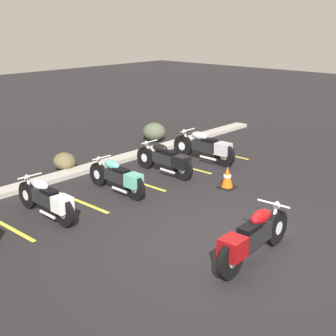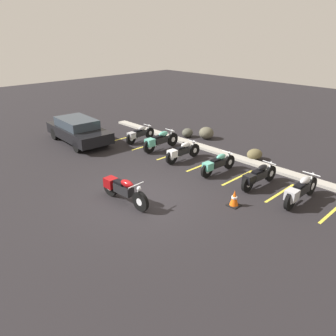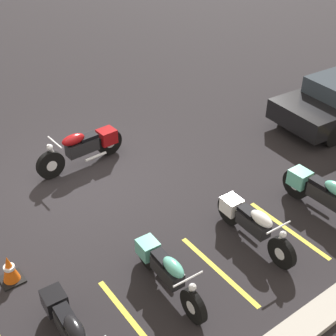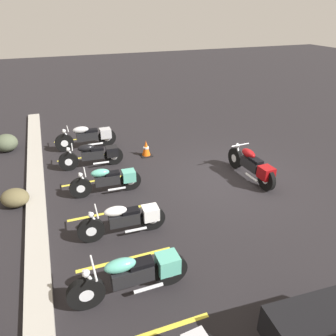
{
  "view_description": "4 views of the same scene",
  "coord_description": "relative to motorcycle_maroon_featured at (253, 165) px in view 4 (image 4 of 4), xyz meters",
  "views": [
    {
      "loc": [
        -6.78,
        -4.51,
        4.15
      ],
      "look_at": [
        0.57,
        2.18,
        0.98
      ],
      "focal_mm": 50.0,
      "sensor_mm": 36.0,
      "label": 1
    },
    {
      "loc": [
        8.19,
        -6.5,
        5.56
      ],
      "look_at": [
        -0.36,
        1.72,
        0.58
      ],
      "focal_mm": 35.0,
      "sensor_mm": 36.0,
      "label": 2
    },
    {
      "loc": [
        3.79,
        8.34,
        6.46
      ],
      "look_at": [
        -1.23,
        1.51,
        0.62
      ],
      "focal_mm": 50.0,
      "sensor_mm": 36.0,
      "label": 3
    },
    {
      "loc": [
        -7.86,
        5.07,
        4.97
      ],
      "look_at": [
        0.2,
        2.05,
        0.64
      ],
      "focal_mm": 35.0,
      "sensor_mm": 36.0,
      "label": 4
    }
  ],
  "objects": [
    {
      "name": "parked_bike_2",
      "position": [
        -1.32,
        4.34,
        -0.05
      ],
      "size": [
        0.59,
        2.1,
        0.82
      ],
      "rotation": [
        0.0,
        0.0,
        1.54
      ],
      "color": "black",
      "rests_on": "ground"
    },
    {
      "name": "stall_line_6",
      "position": [
        5.42,
        4.61,
        -0.48
      ],
      "size": [
        0.1,
        2.1,
        0.0
      ],
      "primitive_type": "cube",
      "color": "gold",
      "rests_on": "ground"
    },
    {
      "name": "stall_line_3",
      "position": [
        -0.27,
        4.61,
        -0.48
      ],
      "size": [
        0.1,
        2.1,
        0.0
      ],
      "primitive_type": "cube",
      "color": "gold",
      "rests_on": "ground"
    },
    {
      "name": "motorcycle_maroon_featured",
      "position": [
        0.0,
        0.0,
        0.0
      ],
      "size": [
        2.32,
        0.65,
        0.91
      ],
      "rotation": [
        0.0,
        0.0,
        0.05
      ],
      "color": "black",
      "rests_on": "ground"
    },
    {
      "name": "stall_line_2",
      "position": [
        -2.16,
        4.61,
        -0.48
      ],
      "size": [
        0.1,
        2.1,
        0.0
      ],
      "primitive_type": "cube",
      "color": "gold",
      "rests_on": "ground"
    },
    {
      "name": "landscape_rock_2",
      "position": [
        0.95,
        6.89,
        -0.23
      ],
      "size": [
        0.83,
        0.9,
        0.51
      ],
      "primitive_type": "ellipsoid",
      "rotation": [
        0.0,
        0.0,
        1.25
      ],
      "color": "brown",
      "rests_on": "ground"
    },
    {
      "name": "ground",
      "position": [
        0.26,
        0.58,
        -0.48
      ],
      "size": [
        60.0,
        60.0,
        0.0
      ],
      "primitive_type": "plane",
      "color": "black"
    },
    {
      "name": "landscape_rock_1",
      "position": [
        5.13,
        7.34,
        -0.16
      ],
      "size": [
        0.85,
        0.87,
        0.65
      ],
      "primitive_type": "ellipsoid",
      "rotation": [
        0.0,
        0.0,
        1.49
      ],
      "color": "#4C5540",
      "rests_on": "ground"
    },
    {
      "name": "parked_bike_4",
      "position": [
        2.62,
        4.46,
        -0.04
      ],
      "size": [
        0.6,
        2.13,
        0.84
      ],
      "rotation": [
        0.0,
        0.0,
        1.52
      ],
      "color": "black",
      "rests_on": "ground"
    },
    {
      "name": "stall_line_4",
      "position": [
        1.63,
        4.61,
        -0.48
      ],
      "size": [
        0.1,
        2.1,
        0.0
      ],
      "primitive_type": "cube",
      "color": "gold",
      "rests_on": "ground"
    },
    {
      "name": "stall_line_1",
      "position": [
        -4.06,
        4.61,
        -0.48
      ],
      "size": [
        0.1,
        2.1,
        0.0
      ],
      "primitive_type": "cube",
      "color": "gold",
      "rests_on": "ground"
    },
    {
      "name": "parked_bike_3",
      "position": [
        0.74,
        4.33,
        -0.05
      ],
      "size": [
        0.58,
        2.06,
        0.81
      ],
      "rotation": [
        0.0,
        0.0,
        1.53
      ],
      "color": "black",
      "rests_on": "ground"
    },
    {
      "name": "traffic_cone",
      "position": [
        2.89,
        2.58,
        -0.21
      ],
      "size": [
        0.4,
        0.4,
        0.58
      ],
      "color": "black",
      "rests_on": "ground"
    },
    {
      "name": "stall_line_5",
      "position": [
        3.52,
        4.61,
        -0.48
      ],
      "size": [
        0.1,
        2.1,
        0.0
      ],
      "primitive_type": "cube",
      "color": "gold",
      "rests_on": "ground"
    },
    {
      "name": "parked_bike_5",
      "position": [
        4.33,
        4.39,
        -0.01
      ],
      "size": [
        0.64,
        2.28,
        0.9
      ],
      "rotation": [
        0.0,
        0.0,
        1.57
      ],
      "color": "black",
      "rests_on": "ground"
    },
    {
      "name": "parked_bike_1",
      "position": [
        -3.13,
        4.62,
        -0.0
      ],
      "size": [
        0.65,
        2.3,
        0.91
      ],
      "rotation": [
        0.0,
        0.0,
        1.58
      ],
      "color": "black",
      "rests_on": "ground"
    },
    {
      "name": "concrete_curb",
      "position": [
        0.26,
        6.39,
        -0.42
      ],
      "size": [
        18.0,
        0.5,
        0.12
      ],
      "primitive_type": "cube",
      "color": "#A8A399",
      "rests_on": "ground"
    }
  ]
}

